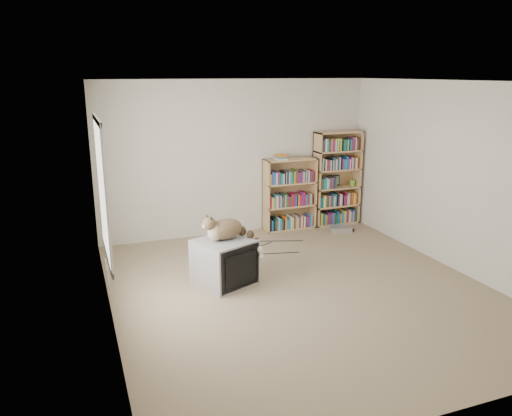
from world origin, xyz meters
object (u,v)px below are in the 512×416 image
object	(u,v)px
bookcase_tall	(336,180)
dvd_player	(340,229)
crt_tv	(224,262)
bookcase_short	(289,197)
cat	(230,232)

from	to	relation	value
bookcase_tall	dvd_player	bearing A→B (deg)	-107.21
crt_tv	bookcase_short	xyz separation A→B (m)	(1.71, 1.83, 0.26)
cat	bookcase_short	distance (m)	2.44
crt_tv	bookcase_tall	world-z (taller)	bookcase_tall
cat	bookcase_short	xyz separation A→B (m)	(1.62, 1.82, -0.12)
bookcase_short	cat	bearing A→B (deg)	-131.75
cat	bookcase_tall	distance (m)	3.11
bookcase_tall	cat	bearing A→B (deg)	-144.19
crt_tv	bookcase_short	world-z (taller)	bookcase_short
crt_tv	bookcase_tall	xyz separation A→B (m)	(2.61, 1.83, 0.49)
cat	dvd_player	distance (m)	2.82
cat	dvd_player	size ratio (longest dim) A/B	2.15
bookcase_tall	dvd_player	xyz separation A→B (m)	(-0.14, -0.44, -0.74)
crt_tv	dvd_player	bearing A→B (deg)	6.13
crt_tv	dvd_player	distance (m)	2.84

